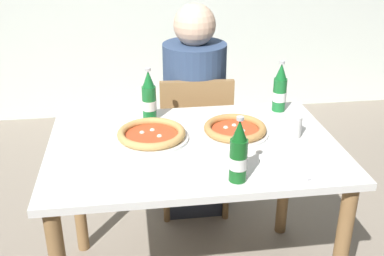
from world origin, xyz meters
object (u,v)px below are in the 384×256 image
object	(u,v)px
napkin_with_cutlery	(290,168)
chair_behind_table	(195,137)
dining_table_main	(194,168)
paper_cup	(293,126)
pizza_marinara_far	(235,130)
beer_bottle_right	(149,98)
beer_bottle_center	(239,154)
pizza_margherita_near	(151,135)
beer_bottle_left	(280,90)
diner_seated	(194,117)

from	to	relation	value
napkin_with_cutlery	chair_behind_table	bearing A→B (deg)	105.02
dining_table_main	napkin_with_cutlery	bearing A→B (deg)	-38.07
paper_cup	pizza_marinara_far	bearing A→B (deg)	166.69
pizza_marinara_far	napkin_with_cutlery	size ratio (longest dim) A/B	1.50
napkin_with_cutlery	beer_bottle_right	bearing A→B (deg)	132.47
beer_bottle_center	beer_bottle_right	bearing A→B (deg)	115.42
pizza_margherita_near	beer_bottle_center	size ratio (longest dim) A/B	1.27
napkin_with_cutlery	beer_bottle_center	bearing A→B (deg)	-167.07
pizza_margherita_near	chair_behind_table	bearing A→B (deg)	63.88
beer_bottle_center	paper_cup	distance (m)	0.45
beer_bottle_left	napkin_with_cutlery	distance (m)	0.59
chair_behind_table	beer_bottle_center	distance (m)	0.99
pizza_margherita_near	beer_bottle_center	bearing A→B (deg)	-52.79
diner_seated	pizza_margherita_near	bearing A→B (deg)	-114.49
diner_seated	pizza_margherita_near	world-z (taller)	diner_seated
dining_table_main	diner_seated	xyz separation A→B (m)	(0.10, 0.66, -0.05)
diner_seated	beer_bottle_right	xyz separation A→B (m)	(-0.26, -0.38, 0.27)
diner_seated	beer_bottle_center	bearing A→B (deg)	-89.12
chair_behind_table	pizza_marinara_far	bearing A→B (deg)	103.29
napkin_with_cutlery	diner_seated	bearing A→B (deg)	103.99
beer_bottle_right	napkin_with_cutlery	world-z (taller)	beer_bottle_right
pizza_marinara_far	beer_bottle_left	size ratio (longest dim) A/B	1.17
dining_table_main	pizza_marinara_far	distance (m)	0.24
dining_table_main	chair_behind_table	bearing A→B (deg)	81.11
beer_bottle_center	beer_bottle_right	distance (m)	0.65
chair_behind_table	beer_bottle_left	distance (m)	0.60
beer_bottle_left	pizza_margherita_near	bearing A→B (deg)	-159.38
chair_behind_table	beer_bottle_left	bearing A→B (deg)	143.35
dining_table_main	beer_bottle_right	world-z (taller)	beer_bottle_right
chair_behind_table	paper_cup	size ratio (longest dim) A/B	8.95
diner_seated	pizza_marinara_far	world-z (taller)	diner_seated
paper_cup	chair_behind_table	bearing A→B (deg)	119.27
pizza_margherita_near	beer_bottle_right	xyz separation A→B (m)	(0.01, 0.21, 0.08)
dining_table_main	pizza_margherita_near	world-z (taller)	pizza_margherita_near
beer_bottle_center	paper_cup	world-z (taller)	beer_bottle_center
chair_behind_table	pizza_marinara_far	xyz separation A→B (m)	(0.09, -0.54, 0.29)
beer_bottle_right	pizza_marinara_far	bearing A→B (deg)	-30.67
pizza_marinara_far	beer_bottle_right	world-z (taller)	beer_bottle_right
dining_table_main	diner_seated	distance (m)	0.67
diner_seated	napkin_with_cutlery	bearing A→B (deg)	-76.01
dining_table_main	beer_bottle_center	size ratio (longest dim) A/B	4.86
pizza_margherita_near	napkin_with_cutlery	distance (m)	0.60
beer_bottle_left	beer_bottle_center	world-z (taller)	same
diner_seated	napkin_with_cutlery	distance (m)	0.96
chair_behind_table	beer_bottle_right	bearing A→B (deg)	54.87
pizza_marinara_far	paper_cup	bearing A→B (deg)	-13.31
paper_cup	beer_bottle_right	bearing A→B (deg)	155.78
chair_behind_table	pizza_margherita_near	bearing A→B (deg)	67.18
diner_seated	pizza_marinara_far	size ratio (longest dim) A/B	4.17
diner_seated	pizza_marinara_far	distance (m)	0.62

